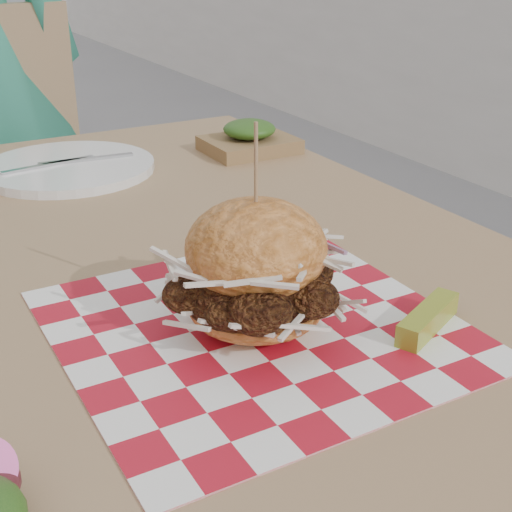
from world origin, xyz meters
name	(u,v)px	position (x,y,z in m)	size (l,w,h in m)	color
patio_table	(164,317)	(-0.25, -0.22, 0.67)	(0.80, 1.20, 0.75)	#A57F5B
patio_chair	(4,186)	(-0.26, 0.75, 0.55)	(0.45, 0.46, 0.95)	#A57F5B
paper_liner	(256,327)	(-0.24, -0.42, 0.75)	(0.36, 0.36, 0.00)	red
sandwich	(256,274)	(-0.24, -0.42, 0.81)	(0.17, 0.17, 0.20)	orange
pickle_spear	(428,319)	(-0.10, -0.50, 0.76)	(0.10, 0.02, 0.02)	#9FA730
place_setting	(68,167)	(-0.25, 0.16, 0.76)	(0.27, 0.27, 0.02)	white
kraft_tray	(249,139)	(0.05, 0.12, 0.77)	(0.15, 0.12, 0.06)	olive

